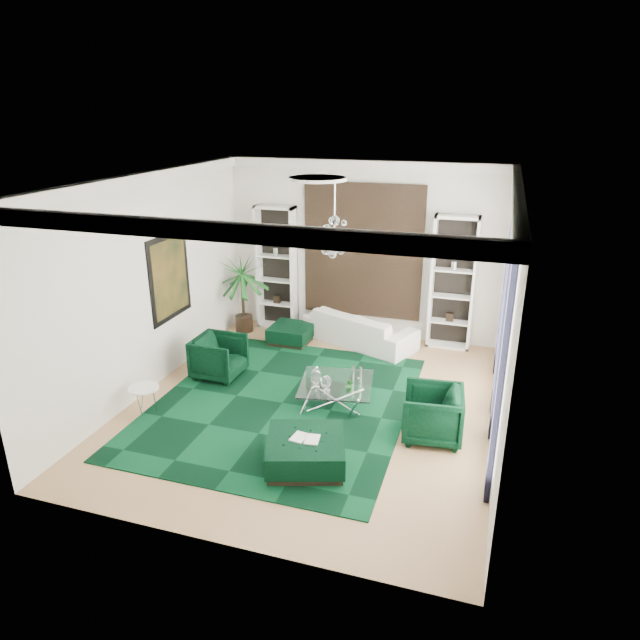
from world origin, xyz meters
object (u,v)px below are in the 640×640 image
(armchair_left, at_px, (219,357))
(ottoman_front, at_px, (306,452))
(sofa, at_px, (360,328))
(armchair_right, at_px, (432,414))
(side_table, at_px, (145,401))
(coffee_table, at_px, (336,394))
(ottoman_side, at_px, (291,334))
(palm, at_px, (242,285))

(armchair_left, height_order, ottoman_front, armchair_left)
(sofa, distance_m, armchair_right, 3.84)
(armchair_right, relative_size, side_table, 1.83)
(armchair_right, distance_m, ottoman_front, 2.06)
(sofa, relative_size, ottoman_front, 2.26)
(coffee_table, height_order, ottoman_side, coffee_table)
(armchair_left, xyz_separation_m, palm, (-0.55, 2.29, 0.70))
(armchair_left, height_order, armchair_right, armchair_right)
(armchair_right, height_order, ottoman_front, armchair_right)
(armchair_left, relative_size, side_table, 1.78)
(coffee_table, bearing_deg, side_table, -157.01)
(ottoman_front, bearing_deg, armchair_left, 138.16)
(coffee_table, bearing_deg, armchair_left, 170.50)
(armchair_right, xyz_separation_m, side_table, (-4.62, -0.70, -0.17))
(armchair_right, distance_m, coffee_table, 1.78)
(armchair_left, bearing_deg, ottoman_side, -18.89)
(coffee_table, distance_m, palm, 4.10)
(armchair_right, distance_m, ottoman_side, 4.49)
(coffee_table, relative_size, ottoman_front, 1.11)
(ottoman_side, bearing_deg, coffee_table, -54.48)
(ottoman_side, xyz_separation_m, side_table, (-1.23, -3.63, 0.05))
(coffee_table, xyz_separation_m, ottoman_front, (0.08, -1.83, 0.01))
(armchair_left, bearing_deg, armchair_right, -102.26)
(side_table, bearing_deg, coffee_table, 22.99)
(armchair_left, bearing_deg, ottoman_front, -131.05)
(coffee_table, xyz_separation_m, side_table, (-2.93, -1.25, 0.03))
(armchair_left, xyz_separation_m, ottoman_front, (2.49, -2.23, -0.18))
(coffee_table, relative_size, side_table, 2.44)
(sofa, relative_size, side_table, 4.95)
(coffee_table, height_order, palm, palm)
(coffee_table, bearing_deg, palm, 137.72)
(armchair_left, xyz_separation_m, coffee_table, (2.41, -0.40, -0.19))
(ottoman_side, bearing_deg, armchair_left, -109.68)
(sofa, height_order, coffee_table, sofa)
(ottoman_side, relative_size, palm, 0.39)
(ottoman_front, relative_size, palm, 0.49)
(ottoman_front, bearing_deg, armchair_right, 38.57)
(armchair_right, xyz_separation_m, palm, (-4.65, 3.24, 0.68))
(ottoman_side, xyz_separation_m, ottoman_front, (1.78, -4.22, 0.03))
(armchair_right, bearing_deg, coffee_table, -113.82)
(coffee_table, xyz_separation_m, palm, (-2.96, 2.69, 0.89))
(armchair_left, distance_m, ottoman_front, 3.35)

